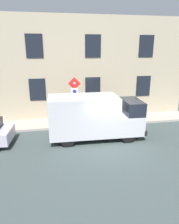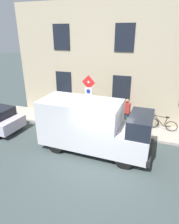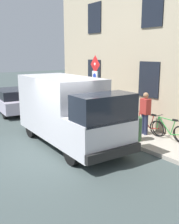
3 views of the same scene
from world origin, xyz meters
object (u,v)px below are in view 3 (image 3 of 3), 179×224
(delivery_van, at_px, (68,109))
(bicycle_green, at_px, (168,131))
(sign_post_stacked, at_px, (95,83))
(parked_hatchback, at_px, (13,100))
(bicycle_red, at_px, (148,125))
(pedestrian, at_px, (145,112))
(litter_bin, at_px, (136,129))

(delivery_van, relative_size, bicycle_green, 3.14)
(sign_post_stacked, height_order, bicycle_green, sign_post_stacked)
(sign_post_stacked, relative_size, parked_hatchback, 0.74)
(bicycle_red, bearing_deg, pedestrian, 72.56)
(bicycle_red, relative_size, pedestrian, 1.00)
(delivery_van, distance_m, bicycle_green, 3.88)
(delivery_van, bearing_deg, litter_bin, 55.01)
(delivery_van, xyz_separation_m, bicycle_red, (3.08, -1.21, -0.82))
(pedestrian, xyz_separation_m, litter_bin, (-0.86, -0.36, -0.48))
(sign_post_stacked, distance_m, litter_bin, 2.82)
(parked_hatchback, height_order, bicycle_red, parked_hatchback)
(sign_post_stacked, bearing_deg, bicycle_green, -69.11)
(sign_post_stacked, height_order, parked_hatchback, sign_post_stacked)
(sign_post_stacked, xyz_separation_m, bicycle_green, (1.17, -3.08, -1.59))
(delivery_van, height_order, bicycle_red, delivery_van)
(delivery_van, relative_size, bicycle_red, 3.14)
(delivery_van, bearing_deg, parked_hatchback, -179.57)
(delivery_van, bearing_deg, pedestrian, 69.84)
(parked_hatchback, distance_m, bicycle_green, 9.16)
(litter_bin, bearing_deg, sign_post_stacked, 93.53)
(sign_post_stacked, bearing_deg, delivery_van, -155.66)
(sign_post_stacked, distance_m, parked_hatchback, 6.03)
(delivery_van, xyz_separation_m, parked_hatchback, (0.14, 6.46, -0.60))
(sign_post_stacked, height_order, litter_bin, sign_post_stacked)
(bicycle_green, bearing_deg, parked_hatchback, 14.76)
(bicycle_green, height_order, pedestrian, pedestrian)
(bicycle_red, bearing_deg, sign_post_stacked, 25.96)
(delivery_van, height_order, parked_hatchback, delivery_van)
(sign_post_stacked, xyz_separation_m, pedestrian, (1.01, -2.02, -1.03))
(delivery_van, distance_m, parked_hatchback, 6.49)
(sign_post_stacked, distance_m, delivery_van, 2.22)
(delivery_van, height_order, pedestrian, delivery_van)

